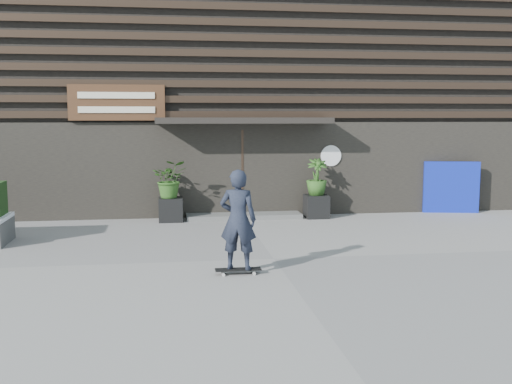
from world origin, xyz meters
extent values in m
plane|color=gray|center=(0.00, 0.00, 0.00)|extent=(80.00, 80.00, 0.00)
cube|color=#535351|center=(0.00, 4.60, 0.06)|extent=(3.00, 0.80, 0.12)
cube|color=black|center=(-1.90, 4.40, 0.30)|extent=(0.60, 0.60, 0.60)
imported|color=#2D591E|center=(-1.90, 4.40, 1.08)|extent=(0.86, 0.75, 0.96)
cube|color=black|center=(1.90, 4.40, 0.30)|extent=(0.60, 0.60, 0.60)
imported|color=#2D591E|center=(1.90, 4.40, 1.08)|extent=(0.54, 0.54, 0.96)
cube|color=#0C1CA0|center=(5.79, 4.70, 0.71)|extent=(1.50, 0.43, 1.42)
cube|color=black|center=(0.00, 10.00, 4.00)|extent=(18.00, 10.00, 8.00)
cube|color=black|center=(0.00, 4.94, 1.25)|extent=(18.00, 0.12, 2.50)
cube|color=#38281E|center=(0.00, 4.88, 2.70)|extent=(17.60, 0.08, 0.18)
cube|color=#38281E|center=(0.00, 4.88, 3.09)|extent=(17.60, 0.08, 0.18)
cube|color=#38281E|center=(0.00, 4.88, 3.48)|extent=(17.60, 0.08, 0.18)
cube|color=#38281E|center=(0.00, 4.88, 3.88)|extent=(17.60, 0.08, 0.18)
cube|color=#38281E|center=(0.00, 4.88, 4.27)|extent=(17.60, 0.08, 0.18)
cube|color=#38281E|center=(0.00, 4.88, 4.66)|extent=(17.60, 0.08, 0.18)
cube|color=#38281E|center=(0.00, 4.88, 5.05)|extent=(17.60, 0.08, 0.18)
cube|color=#38281E|center=(0.00, 4.88, 5.45)|extent=(17.60, 0.08, 0.18)
cube|color=black|center=(0.00, 4.50, 2.55)|extent=(4.50, 1.00, 0.15)
cube|color=black|center=(0.00, 5.10, 1.15)|extent=(2.40, 0.30, 2.30)
cube|color=#38281E|center=(0.00, 4.92, 1.15)|extent=(0.06, 0.10, 2.30)
cube|color=#472B19|center=(-3.20, 4.80, 3.00)|extent=(2.40, 0.10, 0.90)
cube|color=beige|center=(-3.20, 4.73, 3.18)|extent=(1.90, 0.02, 0.16)
cube|color=beige|center=(-3.20, 4.73, 2.82)|extent=(1.90, 0.02, 0.16)
cylinder|color=white|center=(2.40, 4.86, 1.60)|extent=(0.56, 0.03, 0.56)
cube|color=black|center=(-0.79, -1.02, 0.09)|extent=(0.78, 0.20, 0.02)
cylinder|color=#BAB9B4|center=(-1.05, -1.12, 0.03)|extent=(0.06, 0.03, 0.06)
cylinder|color=beige|center=(-1.05, -0.92, 0.03)|extent=(0.06, 0.03, 0.06)
cylinder|color=#A5A5A1|center=(-0.53, -1.12, 0.03)|extent=(0.06, 0.03, 0.06)
cylinder|color=beige|center=(-0.53, -0.92, 0.03)|extent=(0.06, 0.03, 0.06)
imported|color=black|center=(-0.79, -1.02, 0.94)|extent=(0.71, 0.57, 1.69)
camera|label=1|loc=(-1.90, -10.95, 2.67)|focal=42.44mm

